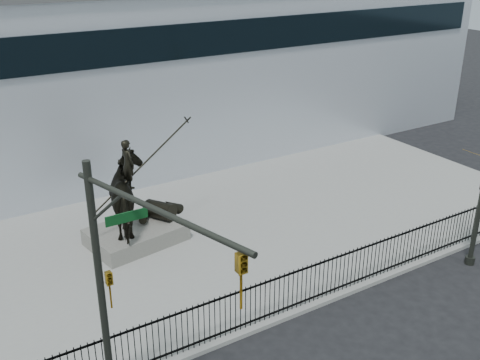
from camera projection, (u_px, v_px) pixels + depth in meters
ground at (330, 328)px, 17.68m from camera, size 120.00×120.00×0.00m
plaza at (220, 235)px, 23.14m from camera, size 30.00×12.00×0.15m
building at (104, 72)px, 31.59m from camera, size 44.00×14.00×9.00m
picket_fence at (307, 285)px, 18.31m from camera, size 22.10×0.10×1.50m
statue_plinth at (136, 234)px, 22.34m from camera, size 3.89×2.96×0.67m
equestrian_statue at (134, 194)px, 21.71m from camera, size 4.51×3.15×3.86m
traffic_signal_left at (123, 296)px, 12.35m from camera, size 1.52×4.84×7.00m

